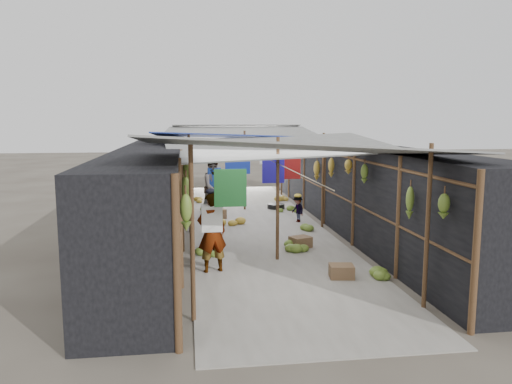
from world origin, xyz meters
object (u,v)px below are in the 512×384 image
shopper_blue (214,188)px  vendor_seated (298,209)px  crate_near (300,242)px  vendor_elderly (212,233)px  black_basin (276,206)px

shopper_blue → vendor_seated: bearing=-56.7°
crate_near → vendor_seated: 2.90m
shopper_blue → vendor_seated: size_ratio=2.28×
vendor_seated → crate_near: bearing=-33.4°
vendor_elderly → shopper_blue: shopper_blue is taller
vendor_seated → shopper_blue: bearing=-141.7°
crate_near → vendor_elderly: vendor_elderly is taller
black_basin → crate_near: bearing=-93.8°
shopper_blue → vendor_seated: 2.71m
crate_near → vendor_seated: vendor_seated is taller
crate_near → shopper_blue: size_ratio=0.25×
crate_near → shopper_blue: bearing=90.8°
black_basin → vendor_seated: bearing=-84.3°
shopper_blue → vendor_seated: (2.32, -1.32, -0.50)m
vendor_elderly → shopper_blue: size_ratio=0.89×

